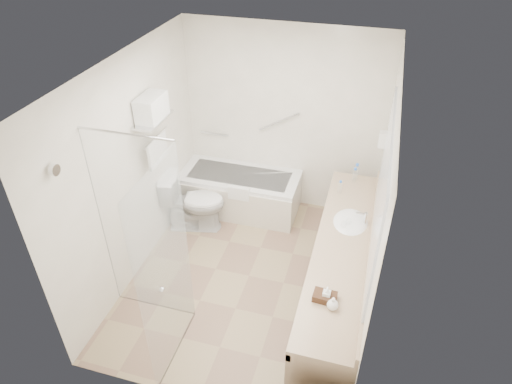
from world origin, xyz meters
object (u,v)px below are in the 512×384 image
(toilet, at_px, (194,202))
(vanity_counter, at_px, (341,261))
(amenity_basket, at_px, (325,297))
(water_bottle_left, at_px, (340,187))
(bathtub, at_px, (240,192))

(toilet, bearing_deg, vanity_counter, -126.22)
(amenity_basket, distance_m, water_bottle_left, 1.65)
(bathtub, bearing_deg, amenity_basket, -55.71)
(bathtub, bearing_deg, water_bottle_left, -19.53)
(bathtub, height_order, vanity_counter, vanity_counter)
(bathtub, distance_m, toilet, 0.71)
(bathtub, xyz_separation_m, water_bottle_left, (1.37, -0.49, 0.65))
(water_bottle_left, bearing_deg, toilet, -178.36)
(amenity_basket, xyz_separation_m, water_bottle_left, (-0.08, 1.65, 0.04))
(vanity_counter, distance_m, amenity_basket, 0.79)
(toilet, bearing_deg, amenity_basket, -142.86)
(amenity_basket, bearing_deg, bathtub, 124.29)
(vanity_counter, height_order, amenity_basket, vanity_counter)
(vanity_counter, distance_m, toilet, 2.16)
(toilet, height_order, water_bottle_left, water_bottle_left)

